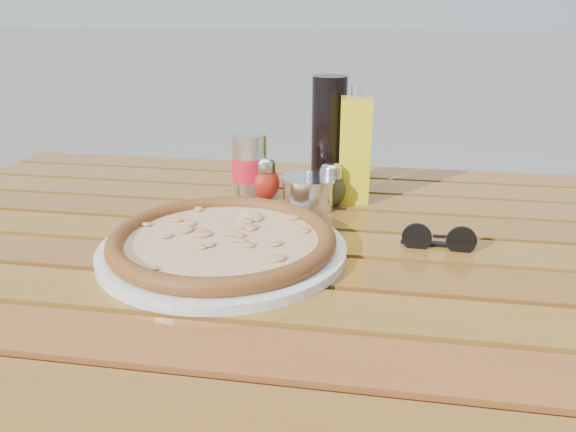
% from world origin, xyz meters
% --- Properties ---
extents(table, '(1.40, 0.90, 0.75)m').
position_xyz_m(table, '(0.00, -0.00, 0.67)').
color(table, '#331B0B').
rests_on(table, ground).
extents(plate, '(0.42, 0.42, 0.01)m').
position_xyz_m(plate, '(-0.08, -0.07, 0.76)').
color(plate, silver).
rests_on(plate, table).
extents(pizza, '(0.42, 0.42, 0.03)m').
position_xyz_m(pizza, '(-0.08, -0.07, 0.77)').
color(pizza, beige).
rests_on(pizza, plate).
extents(pepper_shaker, '(0.06, 0.06, 0.08)m').
position_xyz_m(pepper_shaker, '(-0.07, 0.19, 0.79)').
color(pepper_shaker, '#AB2113').
rests_on(pepper_shaker, table).
extents(oregano_shaker, '(0.06, 0.06, 0.08)m').
position_xyz_m(oregano_shaker, '(0.05, 0.17, 0.79)').
color(oregano_shaker, '#393E19').
rests_on(oregano_shaker, table).
extents(dark_bottle, '(0.09, 0.09, 0.22)m').
position_xyz_m(dark_bottle, '(0.04, 0.26, 0.86)').
color(dark_bottle, black).
rests_on(dark_bottle, table).
extents(soda_can, '(0.09, 0.09, 0.12)m').
position_xyz_m(soda_can, '(-0.10, 0.20, 0.81)').
color(soda_can, silver).
rests_on(soda_can, table).
extents(olive_oil_cruet, '(0.06, 0.06, 0.21)m').
position_xyz_m(olive_oil_cruet, '(0.09, 0.20, 0.85)').
color(olive_oil_cruet, gold).
rests_on(olive_oil_cruet, table).
extents(parmesan_tin, '(0.13, 0.13, 0.07)m').
position_xyz_m(parmesan_tin, '(0.02, 0.15, 0.78)').
color(parmesan_tin, silver).
rests_on(parmesan_tin, table).
extents(sunglasses, '(0.11, 0.03, 0.04)m').
position_xyz_m(sunglasses, '(0.23, -0.00, 0.77)').
color(sunglasses, black).
rests_on(sunglasses, table).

